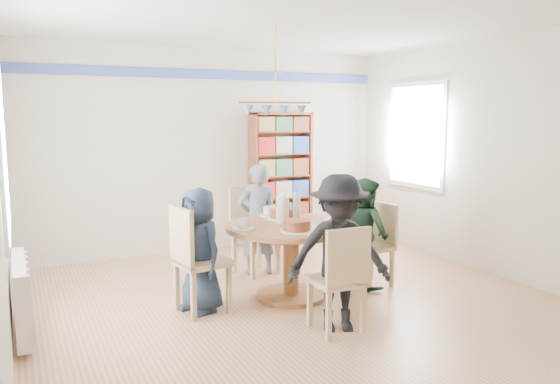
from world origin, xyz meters
TOP-DOWN VIEW (x-y plane):
  - ground at (0.00, 0.00)m, footprint 5.00×5.00m
  - room_shell at (-0.26, 0.87)m, footprint 5.00×5.00m
  - radiator at (-2.42, 0.30)m, footprint 0.12×1.00m
  - dining_table at (0.03, 0.21)m, footprint 1.30×1.30m
  - chair_left at (-0.98, 0.20)m, footprint 0.50×0.50m
  - chair_right at (1.05, 0.18)m, footprint 0.44×0.44m
  - chair_far at (0.03, 1.21)m, footprint 0.53×0.53m
  - chair_near at (-0.02, -0.79)m, footprint 0.42×0.42m
  - person_left at (-0.91, 0.25)m, footprint 0.54×0.66m
  - person_right at (0.91, 0.19)m, footprint 0.46×0.58m
  - person_far at (0.06, 1.10)m, footprint 0.51×0.37m
  - person_near at (0.01, -0.71)m, footprint 0.99×0.78m
  - bookshelf at (0.97, 2.34)m, footprint 0.88×0.27m
  - tableware at (0.00, 0.23)m, footprint 1.23×1.23m

SIDE VIEW (x-z plane):
  - ground at x=0.00m, z-range 0.00..0.00m
  - radiator at x=-2.42m, z-range 0.05..0.65m
  - chair_right at x=1.05m, z-range 0.04..0.93m
  - chair_near at x=-0.02m, z-range 0.05..0.97m
  - chair_left at x=-0.98m, z-range 0.05..1.05m
  - chair_far at x=0.03m, z-range 0.05..1.06m
  - dining_table at x=0.03m, z-range 0.18..0.93m
  - person_right at x=0.91m, z-range 0.00..1.17m
  - person_left at x=-0.91m, z-range 0.00..1.17m
  - person_far at x=0.06m, z-range 0.00..1.28m
  - person_near at x=0.01m, z-range 0.00..1.34m
  - tableware at x=0.00m, z-range 0.66..0.98m
  - bookshelf at x=0.97m, z-range -0.01..1.84m
  - room_shell at x=-0.26m, z-range -0.85..4.15m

